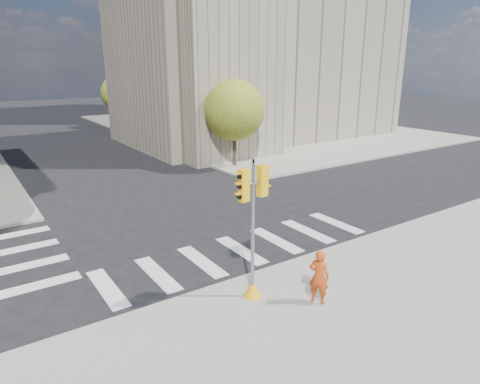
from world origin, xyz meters
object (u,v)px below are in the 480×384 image
Objects in this scene: lamp_far at (142,89)px; traffic_signal at (253,241)px; photographer at (319,277)px; lamp_near at (211,98)px.

traffic_signal is at bearing -106.57° from lamp_far.
traffic_signal is at bearing 15.53° from photographer.
lamp_far is at bearing -44.08° from photographer.
lamp_far is 35.91m from photographer.
traffic_signal is 2.55× the size of photographer.
lamp_near reaches higher than traffic_signal.
lamp_near is 21.85m from traffic_signal.
photographer is at bearing -103.67° from lamp_far.
lamp_near is at bearing -52.58° from photographer.
photographer is at bearing -112.17° from lamp_near.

